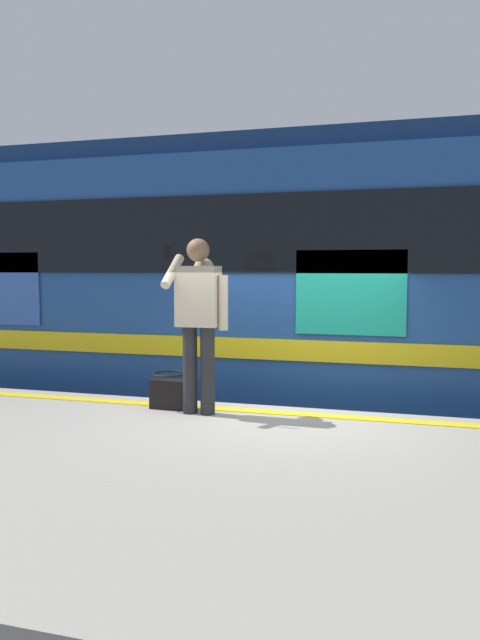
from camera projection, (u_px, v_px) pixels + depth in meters
The scene contains 8 objects.
ground_plane at pixel (280, 514), 6.37m from camera, with size 24.96×24.96×0.00m, color #3D3D3F.
platform at pixel (218, 546), 4.37m from camera, with size 15.20×4.08×1.13m, color #9E998E.
safety_line at pixel (274, 412), 5.99m from camera, with size 14.90×0.16×0.01m, color yellow.
track_rail_near at pixel (308, 460), 7.90m from camera, with size 19.76×0.08×0.16m, color slate.
track_rail_far at pixel (324, 431), 9.27m from camera, with size 19.76×0.08×0.16m, color slate.
train_carriage at pixel (203, 269), 8.84m from camera, with size 12.96×3.12×3.97m.
passenger at pixel (199, 311), 5.89m from camera, with size 0.57×0.55×1.69m.
handbag at pixel (169, 392), 6.16m from camera, with size 0.37×0.34×0.36m.
Camera 1 is at (-1.34, 6.05, 2.54)m, focal length 34.53 mm.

